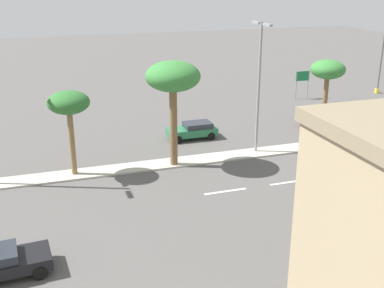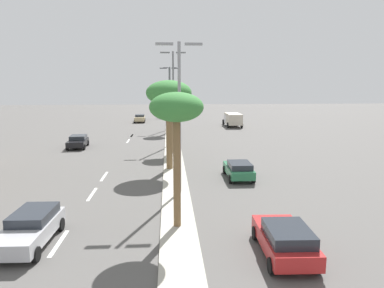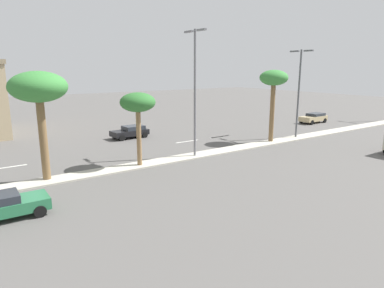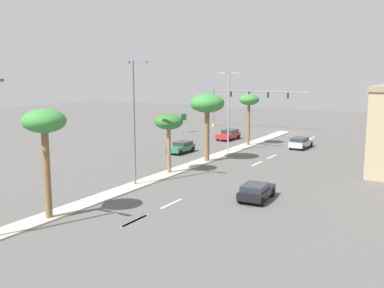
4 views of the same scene
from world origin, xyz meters
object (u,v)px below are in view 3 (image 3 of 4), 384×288
Objects in this scene: palm_tree_front at (38,90)px; sedan_tan_near at (314,118)px; palm_tree_far at (274,81)px; street_lamp_outboard at (299,87)px; palm_tree_rear at (138,104)px; street_lamp_center at (195,84)px; sedan_green_right at (4,205)px; sedan_black_mid at (131,131)px.

palm_tree_front reaches higher than sedan_tan_near.
street_lamp_outboard is at bearing 89.67° from palm_tree_far.
street_lamp_center is (0.07, 5.30, 1.35)m from palm_tree_rear.
palm_tree_rear is 11.91m from sedan_green_right.
palm_tree_rear reaches higher than sedan_black_mid.
sedan_tan_near is at bearing 98.27° from palm_tree_front.
sedan_green_right reaches higher than sedan_black_mid.
palm_tree_front is 16.07m from sedan_black_mid.
street_lamp_outboard reaches higher than palm_tree_rear.
sedan_black_mid is (-15.56, 14.19, -0.01)m from sedan_green_right.
sedan_green_right is at bearing -80.10° from street_lamp_outboard.
palm_tree_far is at bearing 92.40° from street_lamp_center.
palm_tree_far is 16.65m from sedan_tan_near.
street_lamp_center reaches higher than sedan_tan_near.
sedan_black_mid is at bearing -100.77° from sedan_tan_near.
street_lamp_outboard is (-0.33, 19.37, 0.73)m from palm_tree_rear.
street_lamp_center is 1.13× the size of street_lamp_outboard.
palm_tree_rear is 1.28× the size of sedan_tan_near.
palm_tree_far is at bearing -69.56° from sedan_tan_near.
palm_tree_rear is at bearing -21.06° from sedan_black_mid.
sedan_tan_near is at bearing 110.44° from palm_tree_far.
street_lamp_outboard reaches higher than palm_tree_far.
palm_tree_rear is at bearing -79.03° from sedan_tan_near.
sedan_tan_near reaches higher than sedan_green_right.
palm_tree_front is at bearing 148.95° from sedan_green_right.
palm_tree_rear is 1.37× the size of sedan_black_mid.
sedan_tan_near is 41.49m from sedan_green_right.
palm_tree_front reaches higher than sedan_green_right.
sedan_green_right is (5.13, -29.42, -4.94)m from street_lamp_outboard.
sedan_green_right is at bearing -42.35° from sedan_black_mid.
street_lamp_outboard is 2.33× the size of sedan_green_right.
street_lamp_center is (0.42, -10.06, -0.04)m from palm_tree_far.
sedan_black_mid is at bearing -132.85° from palm_tree_far.
street_lamp_outboard is 12.99m from sedan_tan_near.
palm_tree_rear is (0.46, 6.88, -1.32)m from palm_tree_front.
palm_tree_rear is 15.43m from palm_tree_far.
palm_tree_far is at bearing -90.33° from street_lamp_outboard.
palm_tree_far is 0.69× the size of street_lamp_center.
palm_tree_front reaches higher than palm_tree_rear.
sedan_tan_near reaches higher than sedan_black_mid.
sedan_green_right is (4.81, -10.05, -4.21)m from palm_tree_rear.
street_lamp_center is 2.55× the size of sedan_black_mid.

